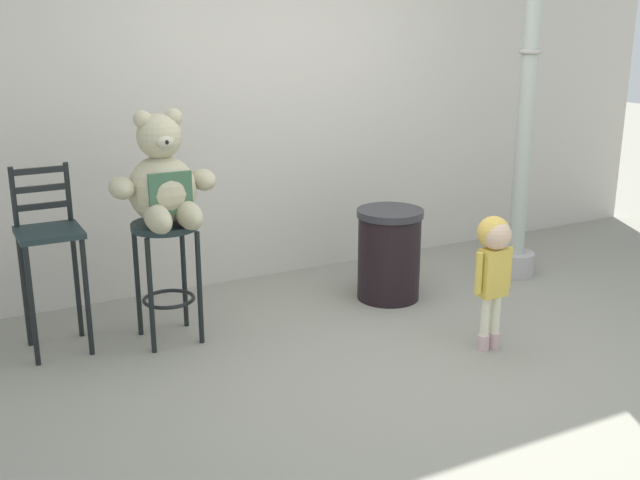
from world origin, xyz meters
name	(u,v)px	position (x,y,z in m)	size (l,w,h in m)	color
ground_plane	(409,365)	(0.00, 0.00, 0.00)	(24.00, 24.00, 0.00)	gray
building_wall	(265,58)	(0.00, 2.02, 1.66)	(7.48, 0.30, 3.32)	beige
bar_stool_with_teddy	(166,256)	(-1.12, 1.02, 0.55)	(0.41, 0.41, 0.76)	#1C2B2C
teddy_bear	(163,183)	(-1.12, 0.99, 1.02)	(0.64, 0.58, 0.69)	tan
child_walking	(494,254)	(0.57, -0.03, 0.61)	(0.27, 0.21, 0.84)	#CEA8AC
trash_bin	(389,254)	(0.49, 1.00, 0.33)	(0.47, 0.47, 0.66)	black
lamppost	(525,124)	(1.65, 0.98, 1.19)	(0.30, 0.30, 2.97)	#ABA3A4
bar_chair_empty	(50,246)	(-1.78, 1.20, 0.66)	(0.37, 0.37, 1.13)	#1C2B2C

